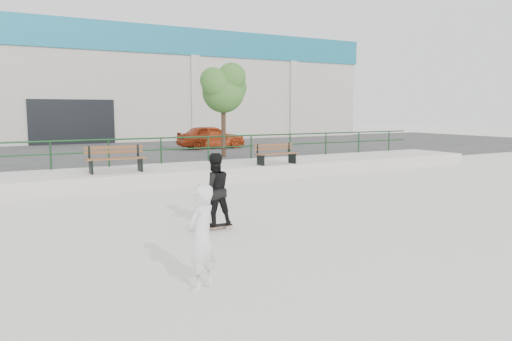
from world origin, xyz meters
TOP-DOWN VIEW (x-y plane):
  - ground at (0.00, 0.00)m, footprint 120.00×120.00m
  - ledge at (0.00, 9.50)m, footprint 30.00×3.00m
  - parking_strip at (0.00, 18.00)m, footprint 60.00×14.00m
  - railing at (-0.00, 10.80)m, footprint 28.00×0.06m
  - commercial_building at (-0.00, 31.99)m, footprint 44.20×16.33m
  - bench_left at (-1.20, 9.07)m, footprint 1.97×0.68m
  - bench_right at (4.79, 8.48)m, footprint 1.72×0.52m
  - tree at (4.35, 12.08)m, footprint 2.30×2.05m
  - red_car at (5.95, 16.95)m, footprint 3.73×1.64m
  - skateboard at (-0.87, 1.94)m, footprint 0.79×0.24m
  - standing_skater at (-0.87, 1.94)m, footprint 0.83×0.67m
  - seated_skater at (-2.57, -1.27)m, footprint 0.67×0.62m

SIDE VIEW (x-z plane):
  - ground at x=0.00m, z-range 0.00..0.00m
  - skateboard at x=-0.87m, z-range 0.03..0.12m
  - ledge at x=0.00m, z-range 0.00..0.50m
  - parking_strip at x=0.00m, z-range 0.00..0.50m
  - seated_skater at x=-2.57m, z-range 0.00..1.55m
  - standing_skater at x=-0.87m, z-range 0.09..1.67m
  - bench_right at x=4.79m, z-range 0.50..1.29m
  - bench_left at x=-1.20m, z-range 0.50..1.39m
  - red_car at x=5.95m, z-range 0.50..1.75m
  - railing at x=0.00m, z-range 0.73..1.76m
  - tree at x=4.35m, z-range 1.52..5.61m
  - commercial_building at x=0.00m, z-range 0.58..8.58m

